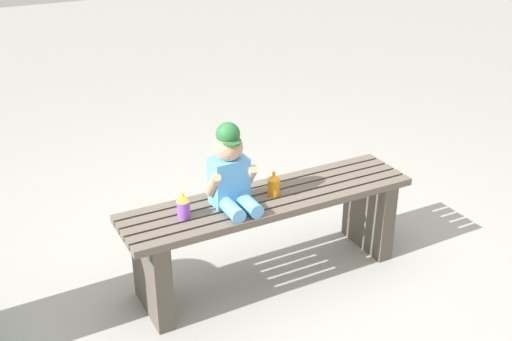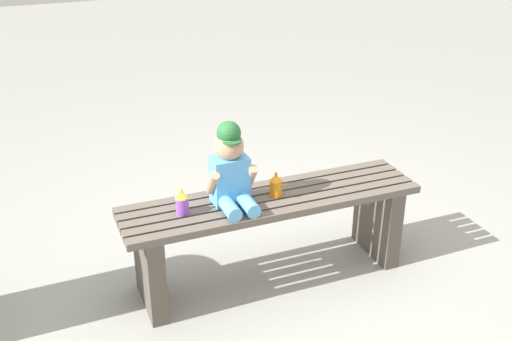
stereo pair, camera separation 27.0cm
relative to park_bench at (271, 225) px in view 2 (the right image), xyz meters
name	(u,v)px [view 2 (the right image)]	position (x,y,z in m)	size (l,w,h in m)	color
ground_plane	(270,276)	(0.00, 0.00, -0.30)	(16.00, 16.00, 0.00)	#999993
park_bench	(271,225)	(0.00, 0.00, 0.00)	(1.47, 0.35, 0.46)	#60564C
child_figure	(231,169)	(-0.20, 0.01, 0.34)	(0.23, 0.27, 0.40)	#59A5E5
sippy_cup_left	(182,202)	(-0.44, 0.00, 0.22)	(0.06, 0.06, 0.12)	#8C4CCC
sippy_cup_right	(276,185)	(0.02, 0.00, 0.22)	(0.06, 0.06, 0.12)	orange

